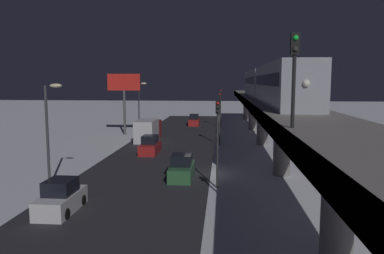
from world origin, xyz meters
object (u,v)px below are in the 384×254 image
object	(u,v)px
rail_signal	(294,64)
delivery_van	(148,130)
sedan_green	(182,169)
traffic_light_far	(221,103)
subway_train	(269,83)
sedan_red_2	(150,146)
traffic_light_mid	(220,111)
commercial_billboard	(124,88)
sedan_white	(61,199)
traffic_light_near	(218,132)
sedan_red	(194,121)

from	to	relation	value
rail_signal	delivery_van	size ratio (longest dim) A/B	0.54
sedan_green	traffic_light_far	bearing A→B (deg)	85.26
subway_train	sedan_green	xyz separation A→B (m)	(8.18, 11.82, -6.79)
sedan_red_2	traffic_light_mid	xyz separation A→B (m)	(-7.50, -5.93, 3.40)
sedan_green	commercial_billboard	bearing A→B (deg)	114.64
traffic_light_far	commercial_billboard	distance (m)	17.87
sedan_red_2	traffic_light_mid	world-z (taller)	traffic_light_mid
sedan_red_2	commercial_billboard	xyz separation A→B (m)	(6.48, -13.88, 6.03)
sedan_green	traffic_light_mid	distance (m)	16.82
sedan_white	traffic_light_far	distance (m)	44.40
sedan_white	traffic_light_near	bearing A→B (deg)	-148.15
sedan_green	traffic_light_far	size ratio (longest dim) A/B	0.66
sedan_green	sedan_red	bearing A→B (deg)	92.78
delivery_van	traffic_light_far	distance (m)	18.59
delivery_van	traffic_light_near	world-z (taller)	traffic_light_near
subway_train	commercial_billboard	xyz separation A→B (m)	(19.27, -12.35, -0.76)
sedan_white	delivery_van	world-z (taller)	delivery_van
sedan_red	traffic_light_near	size ratio (longest dim) A/B	0.68
subway_train	sedan_red	xyz separation A→B (m)	(9.98, -25.21, -6.79)
traffic_light_near	traffic_light_mid	bearing A→B (deg)	-90.00
sedan_white	sedan_green	size ratio (longest dim) A/B	0.97
delivery_van	traffic_light_near	bearing A→B (deg)	113.56
subway_train	traffic_light_near	distance (m)	15.67
delivery_van	sedan_green	bearing A→B (deg)	108.92
sedan_red	traffic_light_mid	distance (m)	21.61
rail_signal	commercial_billboard	xyz separation A→B (m)	(17.33, -37.29, -1.71)
traffic_light_near	commercial_billboard	world-z (taller)	commercial_billboard
subway_train	traffic_light_near	world-z (taller)	subway_train
sedan_green	traffic_light_far	world-z (taller)	traffic_light_far
sedan_red_2	commercial_billboard	world-z (taller)	commercial_billboard
traffic_light_far	traffic_light_mid	bearing A→B (deg)	90.00
sedan_red	traffic_light_far	size ratio (longest dim) A/B	0.68
sedan_red_2	delivery_van	xyz separation A→B (m)	(2.00, -8.96, 0.55)
sedan_red_2	traffic_light_far	distance (m)	26.02
subway_train	sedan_green	world-z (taller)	subway_train
sedan_red	delivery_van	world-z (taller)	delivery_van
traffic_light_mid	traffic_light_far	size ratio (longest dim) A/B	1.00
sedan_red	traffic_light_far	world-z (taller)	traffic_light_far
sedan_green	traffic_light_mid	world-z (taller)	traffic_light_mid
sedan_red	traffic_light_near	distance (m)	39.99
sedan_red	sedan_red_2	size ratio (longest dim) A/B	1.01
sedan_white	traffic_light_mid	xyz separation A→B (m)	(-9.30, -24.53, 3.41)
traffic_light_near	delivery_van	bearing A→B (deg)	-66.44
subway_train	traffic_light_far	size ratio (longest dim) A/B	5.76
sedan_white	traffic_light_near	world-z (taller)	traffic_light_near
sedan_white	sedan_red_2	xyz separation A→B (m)	(-1.80, -18.60, 0.01)
delivery_van	traffic_light_far	xyz separation A→B (m)	(-9.50, -15.72, 2.85)
sedan_red	traffic_light_mid	bearing A→B (deg)	-77.28
sedan_red_2	subway_train	bearing A→B (deg)	-173.17
delivery_van	commercial_billboard	size ratio (longest dim) A/B	0.83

